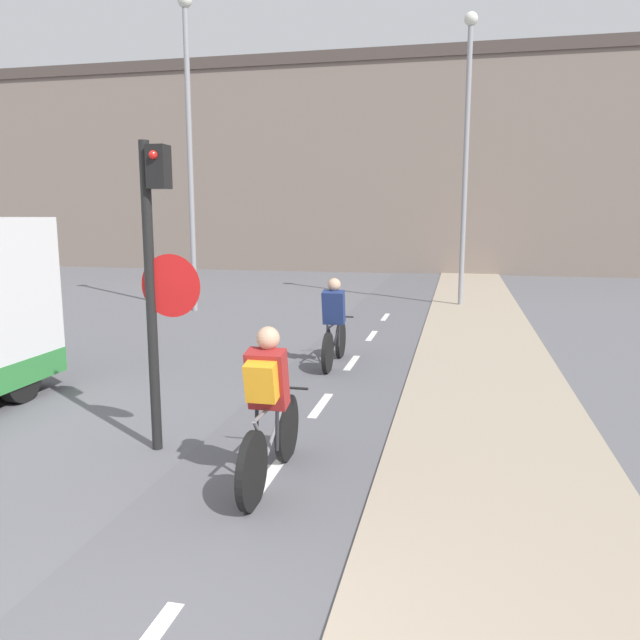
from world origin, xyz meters
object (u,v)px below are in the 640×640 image
(street_lamp_sidewalk, at_px, (467,135))
(cyclist_far, at_px, (334,327))
(traffic_light_pole, at_px, (156,264))
(street_lamp_far, at_px, (189,127))
(cyclist_near, at_px, (269,412))

(street_lamp_sidewalk, xyz_separation_m, cyclist_far, (-2.11, -7.68, -4.02))
(traffic_light_pole, relative_size, street_lamp_sidewalk, 0.42)
(street_lamp_far, distance_m, cyclist_near, 12.08)
(traffic_light_pole, height_order, cyclist_near, traffic_light_pole)
(traffic_light_pole, bearing_deg, street_lamp_sidewalk, 74.93)
(cyclist_near, bearing_deg, traffic_light_pole, 156.09)
(street_lamp_sidewalk, relative_size, cyclist_far, 4.31)
(street_lamp_far, xyz_separation_m, street_lamp_sidewalk, (7.00, 2.39, -0.10))
(traffic_light_pole, distance_m, street_lamp_sidewalk, 12.57)
(street_lamp_sidewalk, height_order, cyclist_far, street_lamp_sidewalk)
(street_lamp_sidewalk, bearing_deg, cyclist_far, -105.37)
(street_lamp_sidewalk, distance_m, cyclist_near, 13.23)
(cyclist_far, bearing_deg, cyclist_near, -86.11)
(street_lamp_far, xyz_separation_m, cyclist_near, (5.21, -10.10, -4.07))
(traffic_light_pole, height_order, street_lamp_far, street_lamp_far)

